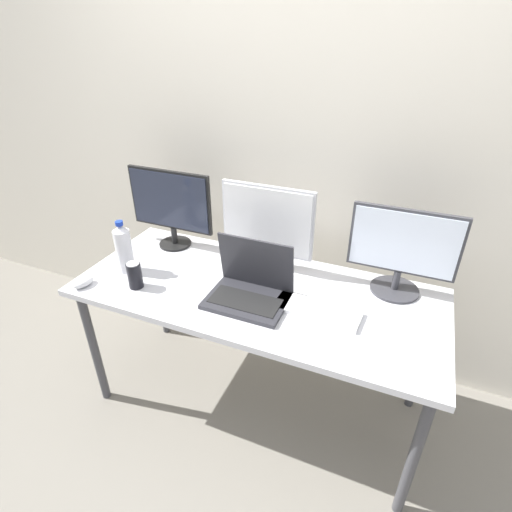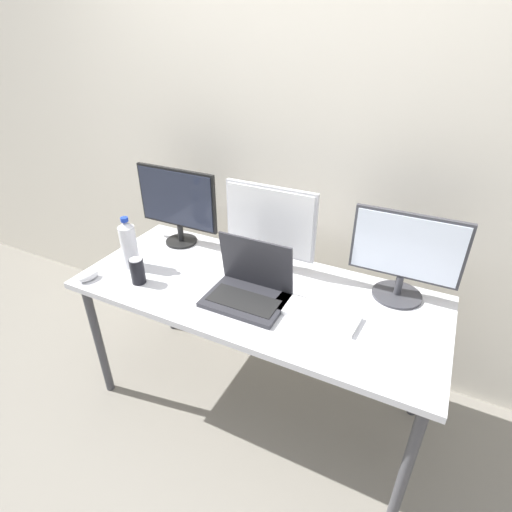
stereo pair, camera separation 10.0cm
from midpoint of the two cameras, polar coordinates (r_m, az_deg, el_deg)
ground_plane at (r=2.35m, az=-1.29°, el=-19.84°), size 16.00×16.00×0.00m
wall_back at (r=2.12m, az=5.02°, el=16.50°), size 7.00×0.08×2.60m
work_desk at (r=1.88m, az=-1.53°, el=-6.47°), size 1.68×0.71×0.74m
monitor_left at (r=2.17m, az=-13.41°, el=7.10°), size 0.47×0.17×0.42m
monitor_center at (r=1.90m, az=0.08°, el=4.40°), size 0.46×0.17×0.43m
monitor_right at (r=1.82m, az=18.75°, el=0.82°), size 0.46×0.22×0.40m
laptop_silver at (r=1.76m, az=-2.38°, el=-4.34°), size 0.35×0.26×0.27m
keyboard_main at (r=1.71m, az=7.08°, el=-7.73°), size 0.37×0.16×0.02m
mouse_by_keyboard at (r=2.04m, az=-24.75°, el=-3.46°), size 0.08×0.11×0.04m
water_bottle at (r=2.04m, az=-19.70°, el=1.00°), size 0.08×0.08×0.27m
soda_can_near_keyboard at (r=1.93m, az=-18.36°, el=-2.65°), size 0.07×0.07×0.13m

